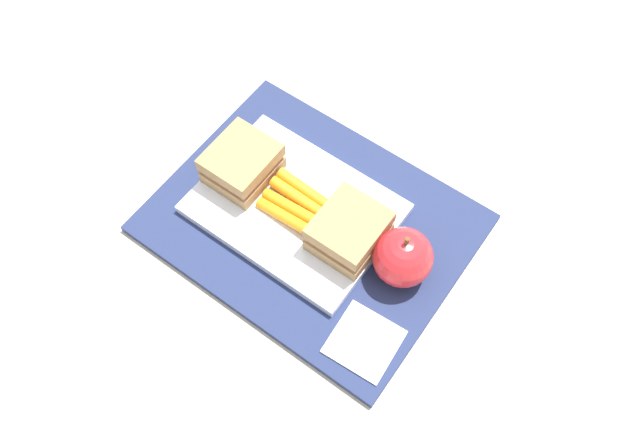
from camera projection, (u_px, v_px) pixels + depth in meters
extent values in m
plane|color=#B7AD99|center=(312.00, 225.00, 0.81)|extent=(2.40, 2.40, 0.00)
cube|color=navy|center=(312.00, 223.00, 0.81)|extent=(0.36, 0.28, 0.01)
cube|color=white|center=(295.00, 208.00, 0.80)|extent=(0.23, 0.17, 0.01)
cube|color=#9E7A4C|center=(243.00, 169.00, 0.81)|extent=(0.07, 0.08, 0.02)
cube|color=pink|center=(242.00, 163.00, 0.80)|extent=(0.07, 0.07, 0.01)
cube|color=#9E7A4C|center=(241.00, 157.00, 0.79)|extent=(0.07, 0.08, 0.02)
cube|color=#9E7A4C|center=(349.00, 236.00, 0.77)|extent=(0.07, 0.08, 0.02)
cube|color=pink|center=(349.00, 231.00, 0.76)|extent=(0.07, 0.07, 0.01)
cube|color=#9E7A4C|center=(349.00, 225.00, 0.75)|extent=(0.07, 0.08, 0.02)
cylinder|color=orange|center=(284.00, 217.00, 0.78)|extent=(0.08, 0.01, 0.02)
cylinder|color=orange|center=(290.00, 207.00, 0.79)|extent=(0.08, 0.01, 0.02)
cylinder|color=orange|center=(297.00, 197.00, 0.80)|extent=(0.08, 0.01, 0.02)
cylinder|color=orange|center=(304.00, 189.00, 0.80)|extent=(0.08, 0.01, 0.02)
sphere|color=red|center=(403.00, 257.00, 0.74)|extent=(0.07, 0.07, 0.07)
cylinder|color=brown|center=(407.00, 241.00, 0.71)|extent=(0.01, 0.01, 0.01)
cube|color=white|center=(364.00, 342.00, 0.73)|extent=(0.07, 0.07, 0.00)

